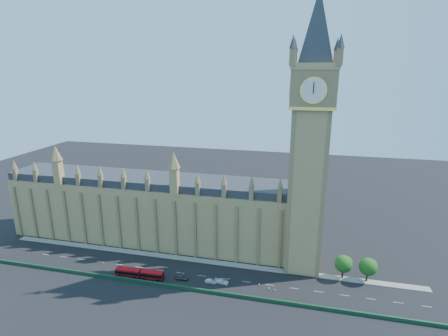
% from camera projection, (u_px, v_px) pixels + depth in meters
% --- Properties ---
extents(ground, '(400.00, 400.00, 0.00)m').
position_uv_depth(ground, '(191.00, 274.00, 123.85)').
color(ground, black).
rests_on(ground, ground).
extents(palace_westminster, '(120.00, 20.00, 28.00)m').
position_uv_depth(palace_westminster, '(150.00, 209.00, 146.23)').
color(palace_westminster, tan).
rests_on(palace_westminster, ground).
extents(elizabeth_tower, '(20.59, 20.59, 105.00)m').
position_uv_depth(elizabeth_tower, '(311.00, 119.00, 113.73)').
color(elizabeth_tower, tan).
rests_on(elizabeth_tower, ground).
extents(bridge_parapet, '(160.00, 0.60, 1.20)m').
position_uv_depth(bridge_parapet, '(182.00, 288.00, 115.25)').
color(bridge_parapet, '#1E4C2D').
rests_on(bridge_parapet, ground).
extents(kerb_north, '(160.00, 3.00, 0.16)m').
position_uv_depth(kerb_north, '(199.00, 260.00, 132.72)').
color(kerb_north, gray).
rests_on(kerb_north, ground).
extents(tree_east_near, '(6.00, 6.00, 8.50)m').
position_uv_depth(tree_east_near, '(344.00, 263.00, 120.18)').
color(tree_east_near, '#382619').
rests_on(tree_east_near, ground).
extents(tree_east_far, '(6.00, 6.00, 8.50)m').
position_uv_depth(tree_east_far, '(369.00, 266.00, 118.41)').
color(tree_east_far, '#382619').
rests_on(tree_east_far, ground).
extents(red_bus, '(17.30, 3.27, 2.93)m').
position_uv_depth(red_bus, '(140.00, 273.00, 121.59)').
color(red_bus, '#B90C14').
rests_on(red_bus, ground).
extents(car_grey, '(4.60, 2.23, 1.51)m').
position_uv_depth(car_grey, '(182.00, 278.00, 120.50)').
color(car_grey, '#43464B').
rests_on(car_grey, ground).
extents(car_silver, '(3.93, 1.46, 1.28)m').
position_uv_depth(car_silver, '(211.00, 281.00, 118.58)').
color(car_silver, '#B9BCC1').
rests_on(car_silver, ground).
extents(car_white, '(5.24, 2.61, 1.46)m').
position_uv_depth(car_white, '(222.00, 282.00, 118.32)').
color(car_white, white).
rests_on(car_white, ground).
extents(cone_a, '(0.55, 0.55, 0.69)m').
position_uv_depth(cone_a, '(275.00, 290.00, 114.45)').
color(cone_a, black).
rests_on(cone_a, ground).
extents(cone_b, '(0.56, 0.56, 0.70)m').
position_uv_depth(cone_b, '(259.00, 284.00, 117.46)').
color(cone_b, black).
rests_on(cone_b, ground).
extents(cone_c, '(0.54, 0.54, 0.66)m').
position_uv_depth(cone_c, '(269.00, 288.00, 115.40)').
color(cone_c, black).
rests_on(cone_c, ground).
extents(cone_d, '(0.55, 0.55, 0.66)m').
position_uv_depth(cone_d, '(229.00, 279.00, 120.58)').
color(cone_d, black).
rests_on(cone_d, ground).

